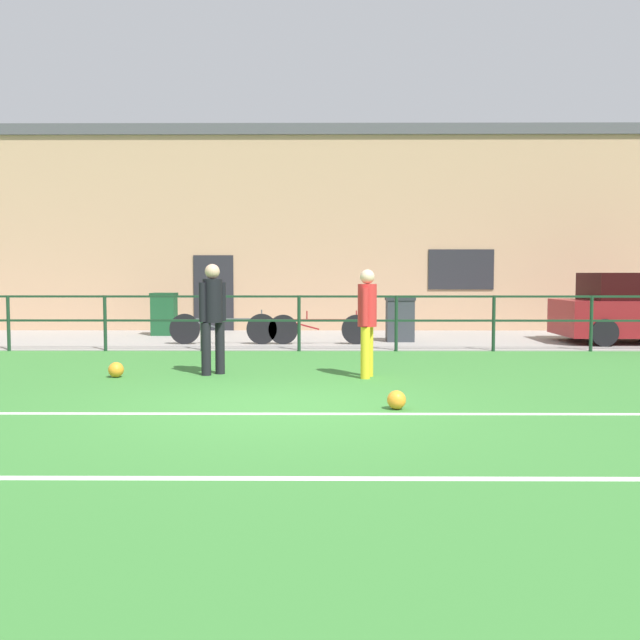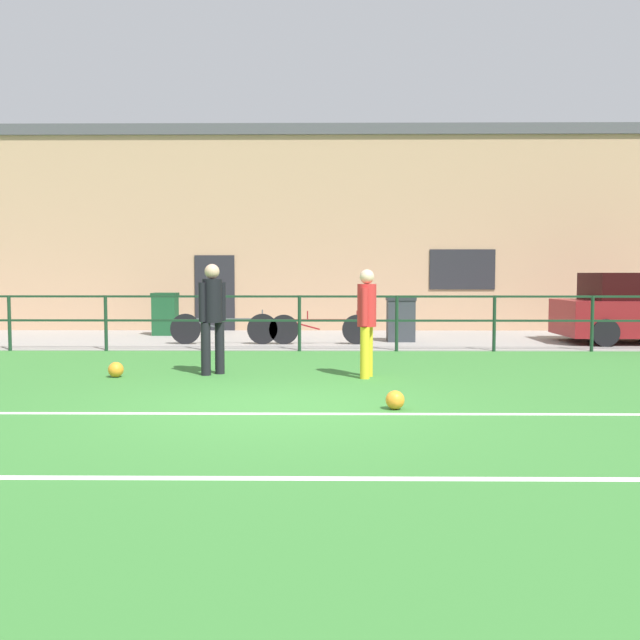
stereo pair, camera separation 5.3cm
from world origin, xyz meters
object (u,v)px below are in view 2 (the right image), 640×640
object	(u,v)px
soccer_ball_match	(395,400)
soccer_ball_spare	(116,370)
bicycle_parked_2	(224,328)
trash_bin_1	(165,314)
player_goalkeeper	(212,312)
bicycle_parked_1	(320,329)
trash_bin_0	(401,319)
player_striker	(367,316)

from	to	relation	value
soccer_ball_match	soccer_ball_spare	distance (m)	4.78
bicycle_parked_2	trash_bin_1	world-z (taller)	trash_bin_1
player_goalkeeper	soccer_ball_match	size ratio (longest dim) A/B	7.80
soccer_ball_match	trash_bin_1	size ratio (longest dim) A/B	0.21
soccer_ball_spare	bicycle_parked_2	distance (m)	4.97
soccer_ball_spare	bicycle_parked_1	size ratio (longest dim) A/B	0.10
player_goalkeeper	soccer_ball_match	xyz separation A→B (m)	(2.61, -2.83, -0.88)
trash_bin_0	soccer_ball_spare	bearing A→B (deg)	-131.65
player_goalkeeper	bicycle_parked_2	bearing A→B (deg)	54.05
soccer_ball_spare	player_striker	bearing A→B (deg)	0.25
bicycle_parked_1	bicycle_parked_2	bearing A→B (deg)	-180.00
player_goalkeeper	player_striker	world-z (taller)	player_goalkeeper
soccer_ball_spare	trash_bin_1	xyz separation A→B (m)	(-0.90, 7.17, 0.45)
trash_bin_1	player_striker	bearing A→B (deg)	-56.34
trash_bin_1	soccer_ball_spare	bearing A→B (deg)	-82.88
bicycle_parked_2	player_goalkeeper	bearing A→B (deg)	-83.67
soccer_ball_match	trash_bin_0	distance (m)	8.17
player_striker	trash_bin_0	size ratio (longest dim) A/B	1.61
player_striker	soccer_ball_spare	distance (m)	3.96
player_striker	soccer_ball_match	bearing A→B (deg)	19.79
player_goalkeeper	trash_bin_1	size ratio (longest dim) A/B	1.61
soccer_ball_match	player_goalkeeper	bearing A→B (deg)	132.76
player_striker	trash_bin_1	bearing A→B (deg)	-130.98
soccer_ball_spare	bicycle_parked_2	bearing A→B (deg)	79.01
player_goalkeeper	bicycle_parked_1	world-z (taller)	player_goalkeeper
soccer_ball_spare	bicycle_parked_1	bearing A→B (deg)	57.50
soccer_ball_spare	trash_bin_1	bearing A→B (deg)	97.12
soccer_ball_spare	soccer_ball_match	bearing A→B (deg)	-31.74
player_goalkeeper	trash_bin_0	xyz separation A→B (m)	(3.52, 5.28, -0.45)
bicycle_parked_1	bicycle_parked_2	xyz separation A→B (m)	(-2.16, -0.00, 0.01)
soccer_ball_match	bicycle_parked_2	world-z (taller)	bicycle_parked_2
bicycle_parked_2	trash_bin_0	xyz separation A→B (m)	(4.03, 0.72, 0.17)
bicycle_parked_2	trash_bin_1	distance (m)	2.95
player_goalkeeper	bicycle_parked_2	size ratio (longest dim) A/B	0.73
player_goalkeeper	soccer_ball_spare	xyz separation A→B (m)	(-1.45, -0.31, -0.87)
player_striker	bicycle_parked_1	size ratio (longest dim) A/B	0.72
soccer_ball_match	bicycle_parked_2	bearing A→B (deg)	112.90
player_striker	bicycle_parked_2	size ratio (longest dim) A/B	0.69
player_goalkeeper	player_striker	size ratio (longest dim) A/B	1.05
soccer_ball_match	trash_bin_0	size ratio (longest dim) A/B	0.22
player_goalkeeper	trash_bin_0	distance (m)	6.36
trash_bin_0	player_goalkeeper	bearing A→B (deg)	-123.70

